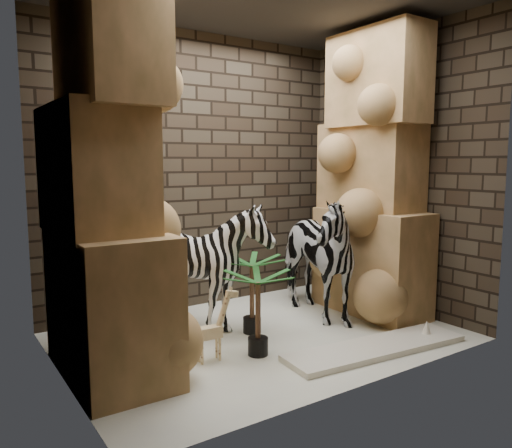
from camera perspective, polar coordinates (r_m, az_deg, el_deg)
floor at (r=4.72m, az=0.66°, el=-12.79°), size 3.50×3.50×0.00m
wall_back at (r=5.52m, az=-6.72°, el=5.96°), size 3.50×0.00×3.50m
wall_front at (r=3.48m, az=12.46°, el=5.15°), size 3.50×0.00×3.50m
wall_left at (r=3.74m, az=-22.08°, el=4.92°), size 0.00×3.00×3.00m
wall_right at (r=5.62m, az=15.64°, el=5.77°), size 0.00×3.00×3.00m
rock_pillar_left at (r=3.83m, az=-16.93°, el=5.18°), size 0.68×1.30×3.00m
rock_pillar_right at (r=5.37m, az=13.33°, el=5.78°), size 0.58×1.25×3.00m
zebra_right at (r=5.15m, az=6.18°, el=-2.46°), size 0.88×1.37×1.51m
zebra_left at (r=4.74m, az=-5.75°, el=-5.64°), size 1.27×1.45×1.13m
giraffe_toy at (r=4.10m, az=-5.41°, el=-11.47°), size 0.32×0.12×0.61m
palm_front at (r=4.71m, az=-0.47°, el=-8.07°), size 0.36×0.36×0.75m
palm_back at (r=4.19m, az=0.23°, el=-10.21°), size 0.36×0.36×0.72m
surfboard at (r=4.51m, az=13.67°, el=-13.64°), size 1.75×0.58×0.05m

